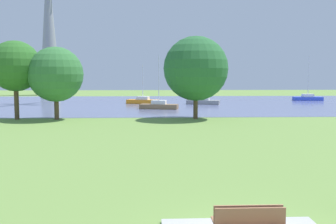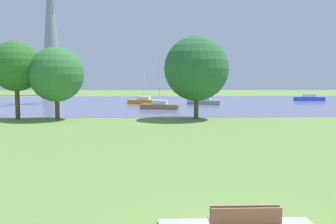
{
  "view_description": "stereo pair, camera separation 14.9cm",
  "coord_description": "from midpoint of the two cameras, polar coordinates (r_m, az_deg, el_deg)",
  "views": [
    {
      "loc": [
        -2.48,
        -9.67,
        4.32
      ],
      "look_at": [
        -1.32,
        17.71,
        1.74
      ],
      "focal_mm": 42.31,
      "sensor_mm": 36.0,
      "label": 1
    },
    {
      "loc": [
        -2.33,
        -9.67,
        4.32
      ],
      "look_at": [
        -1.32,
        17.71,
        1.74
      ],
      "focal_mm": 42.31,
      "sensor_mm": 36.0,
      "label": 2
    }
  ],
  "objects": [
    {
      "name": "ground_plane",
      "position": [
        32.06,
        2.21,
        -2.36
      ],
      "size": [
        160.0,
        160.0,
        0.0
      ],
      "primitive_type": "plane",
      "color": "olive"
    },
    {
      "name": "bench_facing_water",
      "position": [
        10.93,
        11.15,
        -15.36
      ],
      "size": [
        1.8,
        0.48,
        0.89
      ],
      "color": "tan",
      "rests_on": "concrete_pad"
    },
    {
      "name": "water_surface",
      "position": [
        59.88,
        0.19,
        1.26
      ],
      "size": [
        140.0,
        40.0,
        0.02
      ],
      "primitive_type": "cube",
      "color": "slate",
      "rests_on": "ground"
    },
    {
      "name": "sailboat_gray",
      "position": [
        58.15,
        5.31,
        1.55
      ],
      "size": [
        5.03,
        2.88,
        6.22
      ],
      "color": "gray",
      "rests_on": "water_surface"
    },
    {
      "name": "sailboat_blue",
      "position": [
        70.37,
        19.74,
        1.94
      ],
      "size": [
        4.89,
        1.8,
        7.46
      ],
      "color": "blue",
      "rests_on": "water_surface"
    },
    {
      "name": "sailboat_brown",
      "position": [
        49.96,
        -1.1,
        0.96
      ],
      "size": [
        5.02,
        2.55,
        6.71
      ],
      "color": "brown",
      "rests_on": "water_surface"
    },
    {
      "name": "sailboat_orange",
      "position": [
        59.1,
        -3.4,
        1.62
      ],
      "size": [
        5.03,
        2.84,
        5.78
      ],
      "color": "orange",
      "rests_on": "water_surface"
    },
    {
      "name": "tree_west_far",
      "position": [
        40.82,
        -20.93,
        6.18
      ],
      "size": [
        4.86,
        4.86,
        7.59
      ],
      "color": "brown",
      "rests_on": "ground"
    },
    {
      "name": "tree_mid_shore",
      "position": [
        39.56,
        -15.67,
        5.23
      ],
      "size": [
        5.28,
        5.28,
        7.0
      ],
      "color": "brown",
      "rests_on": "ground"
    },
    {
      "name": "tree_west_near",
      "position": [
        38.73,
        4.23,
        6.25
      ],
      "size": [
        6.29,
        6.29,
        8.07
      ],
      "color": "brown",
      "rests_on": "ground"
    },
    {
      "name": "electricity_pylon",
      "position": [
        89.37,
        -16.52,
        12.02
      ],
      "size": [
        6.4,
        4.4,
        29.93
      ],
      "color": "gray",
      "rests_on": "ground"
    }
  ]
}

